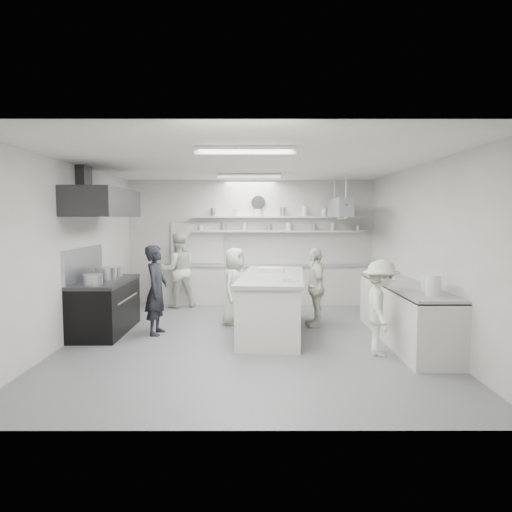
{
  "coord_description": "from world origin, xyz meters",
  "views": [
    {
      "loc": [
        0.13,
        -7.85,
        2.09
      ],
      "look_at": [
        0.14,
        0.6,
        1.38
      ],
      "focal_mm": 32.27,
      "sensor_mm": 36.0,
      "label": 1
    }
  ],
  "objects_px": {
    "cook_stove": "(156,290)",
    "cook_back": "(178,270)",
    "prep_island": "(272,305)",
    "right_counter": "(404,313)",
    "stove": "(106,308)",
    "back_counter": "(262,285)"
  },
  "relations": [
    {
      "from": "back_counter",
      "to": "cook_stove",
      "type": "xyz_separation_m",
      "value": [
        -1.94,
        -2.94,
        0.34
      ]
    },
    {
      "from": "prep_island",
      "to": "stove",
      "type": "bearing_deg",
      "value": -175.15
    },
    {
      "from": "prep_island",
      "to": "cook_back",
      "type": "relative_size",
      "value": 1.57
    },
    {
      "from": "right_counter",
      "to": "cook_stove",
      "type": "relative_size",
      "value": 2.06
    },
    {
      "from": "right_counter",
      "to": "prep_island",
      "type": "distance_m",
      "value": 2.29
    },
    {
      "from": "cook_stove",
      "to": "prep_island",
      "type": "bearing_deg",
      "value": -82.08
    },
    {
      "from": "right_counter",
      "to": "cook_stove",
      "type": "height_order",
      "value": "cook_stove"
    },
    {
      "from": "stove",
      "to": "back_counter",
      "type": "relative_size",
      "value": 0.36
    },
    {
      "from": "stove",
      "to": "right_counter",
      "type": "relative_size",
      "value": 0.55
    },
    {
      "from": "prep_island",
      "to": "cook_stove",
      "type": "relative_size",
      "value": 1.71
    },
    {
      "from": "prep_island",
      "to": "right_counter",
      "type": "bearing_deg",
      "value": -9.53
    },
    {
      "from": "back_counter",
      "to": "prep_island",
      "type": "height_order",
      "value": "prep_island"
    },
    {
      "from": "cook_back",
      "to": "stove",
      "type": "bearing_deg",
      "value": 46.19
    },
    {
      "from": "cook_stove",
      "to": "cook_back",
      "type": "height_order",
      "value": "cook_back"
    },
    {
      "from": "cook_back",
      "to": "right_counter",
      "type": "bearing_deg",
      "value": 123.42
    },
    {
      "from": "stove",
      "to": "prep_island",
      "type": "xyz_separation_m",
      "value": [
        3.03,
        -0.02,
        0.05
      ]
    },
    {
      "from": "back_counter",
      "to": "cook_back",
      "type": "relative_size",
      "value": 2.88
    },
    {
      "from": "back_counter",
      "to": "right_counter",
      "type": "height_order",
      "value": "right_counter"
    },
    {
      "from": "back_counter",
      "to": "cook_stove",
      "type": "bearing_deg",
      "value": -123.41
    },
    {
      "from": "right_counter",
      "to": "prep_island",
      "type": "xyz_separation_m",
      "value": [
        -2.22,
        0.58,
        0.03
      ]
    },
    {
      "from": "cook_stove",
      "to": "cook_back",
      "type": "relative_size",
      "value": 0.92
    },
    {
      "from": "prep_island",
      "to": "cook_back",
      "type": "bearing_deg",
      "value": 136.92
    }
  ]
}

